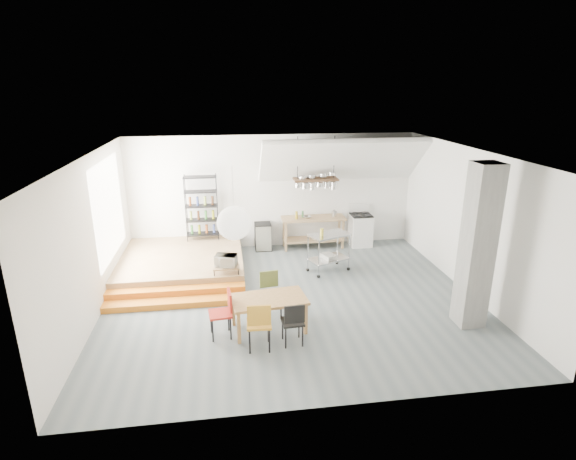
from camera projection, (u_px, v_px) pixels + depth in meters
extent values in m
plane|color=#576164|center=(292.00, 299.00, 9.89)|extent=(8.00, 8.00, 0.00)
cube|color=silver|center=(273.00, 192.00, 12.68)|extent=(8.00, 0.04, 3.20)
cube|color=silver|center=(92.00, 239.00, 8.85)|extent=(0.04, 7.00, 3.20)
cube|color=silver|center=(470.00, 222.00, 9.93)|extent=(0.04, 7.00, 3.20)
cube|color=white|center=(292.00, 154.00, 8.89)|extent=(8.00, 7.00, 0.02)
cube|color=white|center=(342.00, 160.00, 12.06)|extent=(4.40, 1.44, 1.32)
cube|color=white|center=(109.00, 209.00, 10.20)|extent=(0.02, 2.50, 2.20)
cube|color=olive|center=(182.00, 263.00, 11.37)|extent=(3.00, 3.00, 0.40)
cube|color=orange|center=(176.00, 303.00, 9.58)|extent=(3.00, 0.35, 0.13)
cube|color=orange|center=(177.00, 293.00, 9.88)|extent=(3.00, 0.35, 0.27)
cube|color=slate|center=(477.00, 247.00, 8.42)|extent=(0.50, 0.50, 3.20)
cube|color=olive|center=(313.00, 218.00, 12.72)|extent=(1.80, 0.60, 0.06)
cube|color=olive|center=(313.00, 239.00, 12.92)|extent=(1.70, 0.55, 0.04)
cube|color=olive|center=(339.00, 230.00, 13.18)|extent=(0.06, 0.06, 0.86)
cube|color=olive|center=(284.00, 232.00, 12.96)|extent=(0.06, 0.06, 0.86)
cube|color=olive|center=(343.00, 234.00, 12.77)|extent=(0.06, 0.06, 0.86)
cube|color=olive|center=(286.00, 237.00, 12.55)|extent=(0.06, 0.06, 0.86)
cube|color=white|center=(360.00, 230.00, 13.05)|extent=(0.60, 0.60, 0.90)
cube|color=black|center=(361.00, 215.00, 12.90)|extent=(0.58, 0.58, 0.03)
cube|color=white|center=(359.00, 208.00, 13.12)|extent=(0.60, 0.05, 0.25)
cylinder|color=black|center=(364.00, 213.00, 13.04)|extent=(0.18, 0.18, 0.02)
cylinder|color=black|center=(355.00, 213.00, 13.01)|extent=(0.18, 0.18, 0.02)
cylinder|color=black|center=(367.00, 215.00, 12.78)|extent=(0.18, 0.18, 0.02)
cylinder|color=black|center=(358.00, 216.00, 12.74)|extent=(0.18, 0.18, 0.02)
cube|color=#41281A|center=(316.00, 179.00, 12.17)|extent=(1.20, 0.50, 0.05)
cylinder|color=black|center=(298.00, 158.00, 11.92)|extent=(0.02, 0.02, 1.15)
cylinder|color=black|center=(334.00, 157.00, 12.06)|extent=(0.02, 0.02, 1.15)
cylinder|color=silver|center=(298.00, 185.00, 12.10)|extent=(0.16, 0.16, 0.12)
cylinder|color=silver|center=(305.00, 186.00, 12.13)|extent=(0.20, 0.20, 0.16)
cylinder|color=silver|center=(312.00, 186.00, 12.17)|extent=(0.16, 0.16, 0.20)
cylinder|color=silver|center=(319.00, 184.00, 12.18)|extent=(0.20, 0.20, 0.12)
cylinder|color=silver|center=(327.00, 185.00, 12.21)|extent=(0.16, 0.16, 0.16)
cylinder|color=silver|center=(334.00, 185.00, 12.25)|extent=(0.20, 0.20, 0.20)
cylinder|color=black|center=(217.00, 205.00, 12.45)|extent=(0.02, 0.02, 1.80)
cylinder|color=black|center=(186.00, 206.00, 12.33)|extent=(0.02, 0.02, 1.80)
cylinder|color=black|center=(217.00, 209.00, 12.11)|extent=(0.02, 0.02, 1.80)
cylinder|color=black|center=(185.00, 210.00, 11.99)|extent=(0.02, 0.02, 1.80)
cube|color=black|center=(203.00, 234.00, 12.45)|extent=(0.88, 0.38, 0.02)
cube|color=black|center=(202.00, 220.00, 12.33)|extent=(0.88, 0.38, 0.02)
cube|color=black|center=(202.00, 206.00, 12.21)|extent=(0.88, 0.38, 0.02)
cube|color=black|center=(201.00, 192.00, 12.08)|extent=(0.88, 0.38, 0.02)
cube|color=black|center=(200.00, 177.00, 11.96)|extent=(0.88, 0.38, 0.03)
cylinder|color=#367B31|center=(203.00, 229.00, 12.41)|extent=(0.07, 0.07, 0.24)
cylinder|color=olive|center=(202.00, 215.00, 12.29)|extent=(0.07, 0.07, 0.24)
cylinder|color=brown|center=(201.00, 201.00, 12.16)|extent=(0.07, 0.07, 0.24)
cube|color=olive|center=(226.00, 266.00, 10.23)|extent=(0.60, 0.40, 0.03)
cylinder|color=black|center=(238.00, 266.00, 10.45)|extent=(0.02, 0.02, 0.13)
cylinder|color=black|center=(214.00, 268.00, 10.38)|extent=(0.02, 0.02, 0.13)
cylinder|color=black|center=(238.00, 272.00, 10.13)|extent=(0.02, 0.02, 0.13)
cylinder|color=black|center=(214.00, 273.00, 10.06)|extent=(0.02, 0.02, 0.13)
sphere|color=white|center=(234.00, 223.00, 7.84)|extent=(0.60, 0.60, 0.60)
cube|color=olive|center=(269.00, 299.00, 8.48)|extent=(1.49, 0.95, 0.05)
cube|color=olive|center=(296.00, 303.00, 9.04)|extent=(0.07, 0.07, 0.62)
cube|color=olive|center=(233.00, 311.00, 8.73)|extent=(0.07, 0.07, 0.62)
cube|color=olive|center=(306.00, 319.00, 8.43)|extent=(0.07, 0.07, 0.62)
cube|color=olive|center=(239.00, 328.00, 8.12)|extent=(0.07, 0.07, 0.62)
cube|color=#B67C1F|center=(259.00, 324.00, 7.93)|extent=(0.45, 0.45, 0.04)
cube|color=#B67C1F|center=(259.00, 315.00, 7.66)|extent=(0.41, 0.06, 0.38)
cylinder|color=black|center=(250.00, 342.00, 7.82)|extent=(0.03, 0.03, 0.47)
cylinder|color=black|center=(269.00, 341.00, 7.86)|extent=(0.03, 0.03, 0.47)
cylinder|color=black|center=(249.00, 331.00, 8.15)|extent=(0.03, 0.03, 0.47)
cylinder|color=black|center=(268.00, 330.00, 8.18)|extent=(0.03, 0.03, 0.47)
cube|color=black|center=(292.00, 322.00, 8.09)|extent=(0.41, 0.41, 0.04)
cube|color=black|center=(295.00, 314.00, 7.86)|extent=(0.37, 0.06, 0.34)
cylinder|color=black|center=(286.00, 338.00, 7.99)|extent=(0.03, 0.03, 0.43)
cylinder|color=black|center=(303.00, 336.00, 8.05)|extent=(0.03, 0.03, 0.43)
cylinder|color=black|center=(283.00, 329.00, 8.28)|extent=(0.03, 0.03, 0.43)
cylinder|color=black|center=(299.00, 327.00, 8.33)|extent=(0.03, 0.03, 0.43)
cube|color=#586530|center=(271.00, 294.00, 9.10)|extent=(0.45, 0.45, 0.04)
cube|color=#586530|center=(269.00, 279.00, 9.19)|extent=(0.39, 0.09, 0.36)
cylinder|color=black|center=(277.00, 300.00, 9.37)|extent=(0.03, 0.03, 0.45)
cylinder|color=black|center=(262.00, 302.00, 9.28)|extent=(0.03, 0.03, 0.45)
cylinder|color=black|center=(281.00, 307.00, 9.07)|extent=(0.03, 0.03, 0.45)
cylinder|color=black|center=(265.00, 309.00, 8.99)|extent=(0.03, 0.03, 0.45)
cube|color=#AD2318|center=(220.00, 314.00, 8.30)|extent=(0.45, 0.45, 0.04)
cube|color=#AD2318|center=(230.00, 300.00, 8.27)|extent=(0.08, 0.40, 0.36)
cylinder|color=black|center=(231.00, 328.00, 8.27)|extent=(0.03, 0.03, 0.46)
cylinder|color=black|center=(229.00, 320.00, 8.57)|extent=(0.03, 0.03, 0.46)
cylinder|color=black|center=(213.00, 331.00, 8.19)|extent=(0.03, 0.03, 0.46)
cylinder|color=black|center=(211.00, 322.00, 8.49)|extent=(0.03, 0.03, 0.46)
cube|color=silver|center=(329.00, 235.00, 11.07)|extent=(1.12, 0.88, 0.04)
cube|color=silver|center=(328.00, 259.00, 11.27)|extent=(1.12, 0.88, 0.03)
cylinder|color=silver|center=(338.00, 247.00, 11.64)|extent=(0.03, 0.03, 0.94)
sphere|color=black|center=(337.00, 263.00, 11.78)|extent=(0.09, 0.09, 0.09)
cylinder|color=silver|center=(308.00, 253.00, 11.19)|extent=(0.03, 0.03, 0.94)
sphere|color=black|center=(308.00, 270.00, 11.33)|extent=(0.09, 0.09, 0.09)
cylinder|color=silver|center=(349.00, 252.00, 11.25)|extent=(0.03, 0.03, 0.94)
sphere|color=black|center=(348.00, 269.00, 11.39)|extent=(0.09, 0.09, 0.09)
cylinder|color=silver|center=(319.00, 259.00, 10.80)|extent=(0.03, 0.03, 0.94)
sphere|color=black|center=(318.00, 276.00, 10.94)|extent=(0.09, 0.09, 0.09)
cube|color=black|center=(263.00, 236.00, 12.73)|extent=(0.46, 0.46, 0.77)
imported|color=beige|center=(226.00, 260.00, 10.19)|extent=(0.55, 0.43, 0.27)
imported|color=silver|center=(307.00, 217.00, 12.63)|extent=(0.28, 0.28, 0.05)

